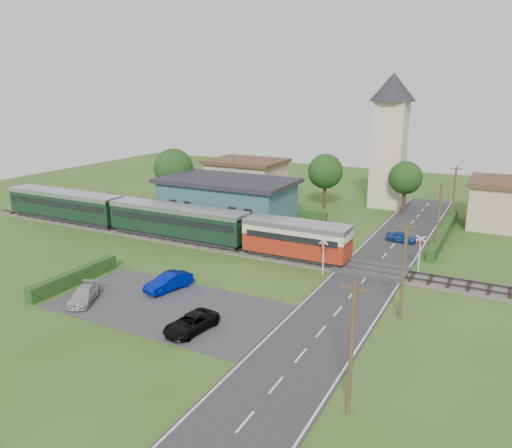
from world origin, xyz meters
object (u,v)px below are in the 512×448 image
at_px(car_on_road, 401,237).
at_px(pedestrian_far, 143,216).
at_px(station_building, 227,200).
at_px(church_tower, 390,131).
at_px(house_east, 508,204).
at_px(car_park_blue, 169,282).
at_px(car_park_dark, 191,323).
at_px(pedestrian_near, 260,232).
at_px(equipment_hut, 144,211).
at_px(crossing_signal_far, 420,248).
at_px(car_park_silver, 84,295).
at_px(house_west, 246,178).
at_px(train, 153,217).
at_px(crossing_signal_near, 323,251).

distance_m(car_on_road, pedestrian_far, 29.27).
distance_m(station_building, church_tower, 23.89).
height_order(car_on_road, pedestrian_far, pedestrian_far).
bearing_deg(house_east, car_park_blue, -124.79).
bearing_deg(car_park_blue, car_on_road, 72.80).
relative_size(station_building, pedestrian_far, 10.67).
height_order(car_park_dark, pedestrian_near, pedestrian_near).
distance_m(equipment_hut, car_park_dark, 28.34).
bearing_deg(pedestrian_near, car_park_dark, 126.47).
xyz_separation_m(station_building, crossing_signal_far, (23.60, -6.60, -0.55)).
bearing_deg(car_on_road, car_park_silver, 151.44).
xyz_separation_m(car_on_road, car_park_blue, (-13.73, -21.74, 0.17)).
bearing_deg(church_tower, crossing_signal_far, -69.98).
distance_m(house_west, car_park_dark, 43.19).
relative_size(house_west, car_park_blue, 2.64).
distance_m(car_park_dark, pedestrian_far, 27.91).
relative_size(house_west, pedestrian_near, 6.52).
xyz_separation_m(house_east, pedestrian_near, (-22.39, -19.19, -1.52)).
relative_size(train, car_park_dark, 10.43).
xyz_separation_m(church_tower, pedestrian_near, (-7.39, -23.19, -8.95)).
bearing_deg(house_east, car_on_road, -129.05).
distance_m(train, crossing_signal_far, 27.64).
height_order(church_tower, crossing_signal_far, church_tower).
height_order(train, crossing_signal_far, train).
bearing_deg(car_on_road, pedestrian_near, 125.52).
bearing_deg(station_building, equipment_hut, -144.08).
relative_size(house_east, car_on_road, 2.83).
distance_m(crossing_signal_near, crossing_signal_far, 8.65).
bearing_deg(car_park_dark, house_west, 121.75).
bearing_deg(car_park_blue, crossing_signal_far, 54.55).
bearing_deg(pedestrian_far, car_park_silver, -156.74).
xyz_separation_m(crossing_signal_near, car_on_road, (4.06, 12.65, -1.56)).
bearing_deg(pedestrian_near, car_on_road, -127.27).
distance_m(crossing_signal_near, car_on_road, 13.37).
xyz_separation_m(equipment_hut, pedestrian_near, (15.61, -0.39, -0.47)).
bearing_deg(house_west, car_park_dark, -66.29).
bearing_deg(car_park_blue, house_east, 70.29).
xyz_separation_m(house_west, pedestrian_far, (-2.84, -20.23, -1.59)).
relative_size(station_building, car_park_dark, 3.86).
height_order(church_tower, crossing_signal_near, church_tower).
relative_size(train, crossing_signal_near, 13.18).
height_order(equipment_hut, car_on_road, equipment_hut).
height_order(train, car_park_dark, train).
bearing_deg(car_park_silver, crossing_signal_near, 18.30).
bearing_deg(house_west, train, -87.34).
bearing_deg(station_building, pedestrian_near, -39.11).
distance_m(church_tower, crossing_signal_far, 26.39).
relative_size(car_park_blue, pedestrian_far, 2.73).
distance_m(car_park_dark, pedestrian_near, 19.89).
distance_m(car_on_road, pedestrian_near, 14.86).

